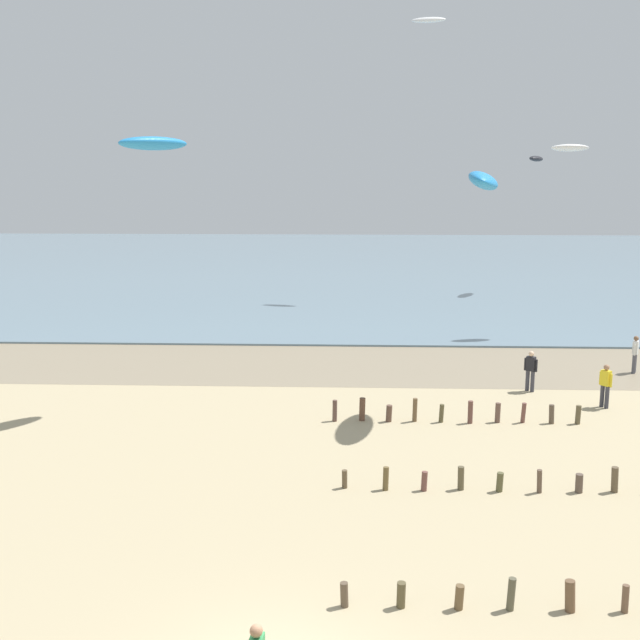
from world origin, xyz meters
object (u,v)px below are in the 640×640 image
person_left_flank (531,370)px  kite_aloft_1 (570,148)px  kite_aloft_5 (154,143)px  kite_aloft_3 (483,181)px  person_far_down_beach (635,353)px  person_nearest_camera (605,385)px  kite_aloft_6 (429,20)px  kite_aloft_0 (536,159)px

person_left_flank → kite_aloft_1: kite_aloft_1 is taller
person_left_flank → kite_aloft_1: bearing=70.1°
kite_aloft_5 → kite_aloft_3: bearing=-49.9°
person_far_down_beach → kite_aloft_1: 12.66m
person_nearest_camera → kite_aloft_1: 16.81m
person_left_flank → kite_aloft_5: (-14.62, -2.86, 9.05)m
kite_aloft_3 → kite_aloft_6: kite_aloft_6 is taller
person_left_flank → kite_aloft_0: kite_aloft_0 is taller
person_far_down_beach → kite_aloft_5: size_ratio=0.59×
person_far_down_beach → kite_aloft_6: size_ratio=0.74×
kite_aloft_0 → kite_aloft_3: kite_aloft_0 is taller
person_left_flank → person_far_down_beach: size_ratio=1.00×
person_nearest_camera → kite_aloft_3: 9.30m
kite_aloft_0 → kite_aloft_3: (-8.71, -29.87, -1.17)m
person_nearest_camera → kite_aloft_3: kite_aloft_3 is taller
person_nearest_camera → kite_aloft_0: (3.61, 29.07, 8.90)m
kite_aloft_0 → person_left_flank: bearing=13.5°
person_left_flank → person_nearest_camera: bearing=-42.3°
kite_aloft_5 → person_nearest_camera: bearing=-47.0°
person_nearest_camera → kite_aloft_6: size_ratio=0.74×
kite_aloft_5 → person_left_flank: bearing=-38.3°
kite_aloft_3 → kite_aloft_0: bearing=173.7°
kite_aloft_3 → kite_aloft_6: size_ratio=1.50×
person_nearest_camera → kite_aloft_6: 32.36m
kite_aloft_0 → kite_aloft_6: bearing=-46.5°
kite_aloft_6 → person_far_down_beach: bearing=121.4°
person_nearest_camera → kite_aloft_3: size_ratio=0.49×
person_nearest_camera → kite_aloft_3: (-5.10, -0.81, 7.73)m
person_left_flank → kite_aloft_5: kite_aloft_5 is taller
person_left_flank → kite_aloft_1: (4.26, 11.75, 9.26)m
kite_aloft_0 → kite_aloft_5: 36.20m
person_far_down_beach → kite_aloft_0: (0.60, 23.73, 8.90)m
kite_aloft_0 → kite_aloft_5: size_ratio=0.86×
person_nearest_camera → kite_aloft_6: (-4.67, 26.45, 18.05)m
kite_aloft_1 → kite_aloft_6: size_ratio=0.94×
person_nearest_camera → kite_aloft_5: bearing=-177.6°
person_nearest_camera → kite_aloft_5: kite_aloft_5 is taller
person_left_flank → kite_aloft_3: size_ratio=0.49×
person_nearest_camera → kite_aloft_5: 19.26m
person_far_down_beach → kite_aloft_5: kite_aloft_5 is taller
kite_aloft_0 → person_far_down_beach: bearing=24.6°
kite_aloft_3 → kite_aloft_5: size_ratio=1.19×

